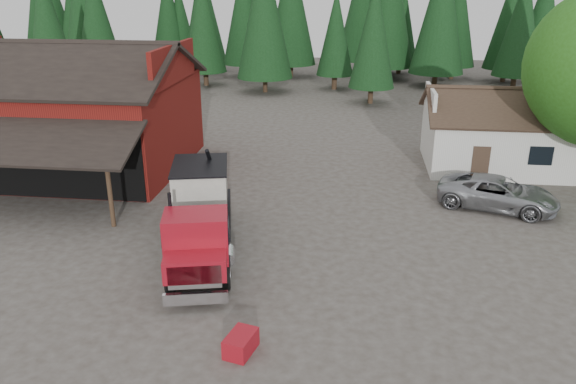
# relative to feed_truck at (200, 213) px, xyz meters

# --- Properties ---
(ground) EXTENTS (120.00, 120.00, 0.00)m
(ground) POSITION_rel_feed_truck_xyz_m (1.01, -0.00, -1.77)
(ground) COLOR #423B34
(ground) RESTS_ON ground
(red_barn) EXTENTS (12.80, 13.63, 7.18)m
(red_barn) POSITION_rel_feed_truck_xyz_m (-9.99, 9.90, 0.92)
(red_barn) COLOR maroon
(red_barn) RESTS_ON ground
(farmhouse) EXTENTS (8.60, 6.42, 4.65)m
(farmhouse) POSITION_rel_feed_truck_xyz_m (14.01, 12.99, -0.10)
(farmhouse) COLOR silver
(farmhouse) RESTS_ON ground
(conifer_backdrop) EXTENTS (76.00, 16.00, 16.00)m
(conifer_backdrop) POSITION_rel_feed_truck_xyz_m (1.01, 42.00, -1.77)
(conifer_backdrop) COLOR black
(conifer_backdrop) RESTS_ON ground
(near_pine_a) EXTENTS (4.40, 4.40, 11.40)m
(near_pine_a) POSITION_rel_feed_truck_xyz_m (-20.99, 28.00, 4.62)
(near_pine_a) COLOR #382619
(near_pine_a) RESTS_ON ground
(near_pine_b) EXTENTS (3.96, 3.96, 10.40)m
(near_pine_b) POSITION_rel_feed_truck_xyz_m (7.01, 30.00, 4.12)
(near_pine_b) COLOR #382619
(near_pine_b) RESTS_ON ground
(near_pine_d) EXTENTS (5.28, 5.28, 13.40)m
(near_pine_d) POSITION_rel_feed_truck_xyz_m (-2.99, 34.00, 5.63)
(near_pine_d) COLOR #382619
(near_pine_d) RESTS_ON ground
(feed_truck) EXTENTS (4.01, 8.65, 3.78)m
(feed_truck) POSITION_rel_feed_truck_xyz_m (0.00, 0.00, 0.00)
(feed_truck) COLOR black
(feed_truck) RESTS_ON ground
(silver_car) EXTENTS (6.01, 4.17, 1.52)m
(silver_car) POSITION_rel_feed_truck_xyz_m (12.66, 6.34, -1.00)
(silver_car) COLOR #9A9CA1
(silver_car) RESTS_ON ground
(equip_box) EXTENTS (0.95, 1.24, 0.60)m
(equip_box) POSITION_rel_feed_truck_xyz_m (2.80, -6.00, -1.47)
(equip_box) COLOR maroon
(equip_box) RESTS_ON ground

